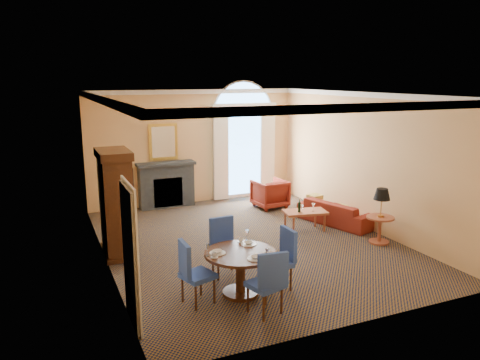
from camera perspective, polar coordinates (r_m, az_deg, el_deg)
name	(u,v)px	position (r m, az deg, el deg)	size (l,w,h in m)	color
ground	(249,243)	(10.30, 1.12, -7.63)	(7.50, 7.50, 0.00)	black
room_envelope	(236,125)	(10.33, -0.50, 6.74)	(6.04, 7.52, 3.45)	#E5AF6D
armoire	(116,205)	(9.68, -14.87, -2.96)	(0.62, 1.09, 2.15)	#371B0C
dining_table	(240,263)	(7.78, 0.06, -10.13)	(1.19, 1.19, 0.95)	#371B0C
dining_chair_north	(223,242)	(8.59, -2.05, -7.60)	(0.50, 0.51, 1.04)	#264497
dining_chair_south	(269,279)	(7.13, 3.52, -11.98)	(0.57, 0.57, 1.04)	#264497
dining_chair_east	(282,255)	(8.06, 5.18, -9.03)	(0.50, 0.49, 1.04)	#264497
dining_chair_west	(192,269)	(7.50, -5.91, -10.73)	(0.58, 0.58, 1.04)	#264497
sofa	(337,212)	(11.76, 11.70, -3.86)	(1.96, 0.76, 0.57)	maroon
armchair	(270,194)	(12.93, 3.65, -1.67)	(0.83, 0.85, 0.78)	maroon
coffee_table	(305,213)	(10.98, 7.93, -3.98)	(1.07, 0.73, 0.80)	#A44E31
side_table	(381,209)	(10.51, 16.81, -3.43)	(0.59, 0.59, 1.19)	#A44E31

